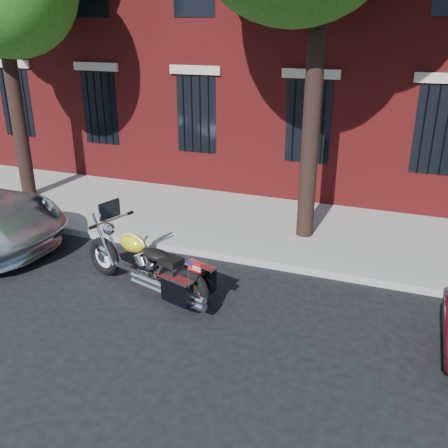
% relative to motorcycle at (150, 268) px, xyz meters
% --- Properties ---
extents(ground, '(120.00, 120.00, 0.00)m').
position_rel_motorcycle_xyz_m(ground, '(1.50, 0.39, -0.52)').
color(ground, black).
rests_on(ground, ground).
extents(curb, '(40.00, 0.16, 0.15)m').
position_rel_motorcycle_xyz_m(curb, '(1.50, 1.77, -0.44)').
color(curb, gray).
rests_on(curb, ground).
extents(sidewalk, '(40.00, 3.60, 0.15)m').
position_rel_motorcycle_xyz_m(sidewalk, '(1.50, 3.65, -0.44)').
color(sidewalk, gray).
rests_on(sidewalk, ground).
extents(motorcycle, '(2.84, 1.42, 1.53)m').
position_rel_motorcycle_xyz_m(motorcycle, '(0.00, 0.00, 0.00)').
color(motorcycle, black).
rests_on(motorcycle, ground).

